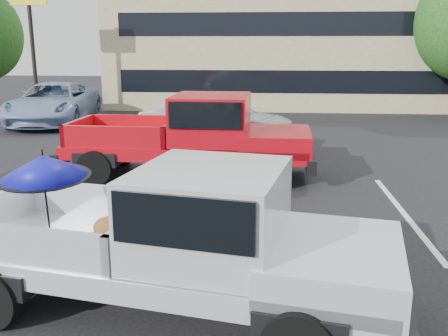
{
  "coord_description": "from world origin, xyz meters",
  "views": [
    {
      "loc": [
        0.22,
        -7.65,
        3.27
      ],
      "look_at": [
        -0.44,
        0.24,
        1.3
      ],
      "focal_mm": 40.0,
      "sensor_mm": 36.0,
      "label": 1
    }
  ],
  "objects_px": {
    "silver_sedan": "(217,123)",
    "blue_suv": "(54,103)",
    "red_pickup": "(204,133)",
    "silver_pickup": "(191,234)",
    "tree_back": "(364,25)",
    "motel_sign": "(29,11)"
  },
  "relations": [
    {
      "from": "silver_sedan",
      "to": "blue_suv",
      "type": "bearing_deg",
      "value": 74.65
    },
    {
      "from": "red_pickup",
      "to": "silver_pickup",
      "type": "bearing_deg",
      "value": -82.59
    },
    {
      "from": "silver_pickup",
      "to": "red_pickup",
      "type": "xyz_separation_m",
      "value": [
        -0.65,
        6.56,
        0.08
      ]
    },
    {
      "from": "tree_back",
      "to": "red_pickup",
      "type": "bearing_deg",
      "value": -110.51
    },
    {
      "from": "motel_sign",
      "to": "silver_pickup",
      "type": "distance_m",
      "value": 18.94
    },
    {
      "from": "motel_sign",
      "to": "silver_sedan",
      "type": "distance_m",
      "value": 11.09
    },
    {
      "from": "silver_pickup",
      "to": "blue_suv",
      "type": "distance_m",
      "value": 16.93
    },
    {
      "from": "silver_sedan",
      "to": "motel_sign",
      "type": "bearing_deg",
      "value": 72.76
    },
    {
      "from": "motel_sign",
      "to": "silver_pickup",
      "type": "bearing_deg",
      "value": -59.8
    },
    {
      "from": "silver_pickup",
      "to": "blue_suv",
      "type": "bearing_deg",
      "value": 129.45
    },
    {
      "from": "tree_back",
      "to": "red_pickup",
      "type": "distance_m",
      "value": 21.09
    },
    {
      "from": "red_pickup",
      "to": "blue_suv",
      "type": "xyz_separation_m",
      "value": [
        -7.43,
        8.32,
        -0.28
      ]
    },
    {
      "from": "blue_suv",
      "to": "silver_sedan",
      "type": "bearing_deg",
      "value": -38.15
    },
    {
      "from": "red_pickup",
      "to": "blue_suv",
      "type": "bearing_deg",
      "value": 133.48
    },
    {
      "from": "motel_sign",
      "to": "tree_back",
      "type": "distance_m",
      "value": 18.87
    },
    {
      "from": "motel_sign",
      "to": "silver_pickup",
      "type": "relative_size",
      "value": 1.01
    },
    {
      "from": "blue_suv",
      "to": "red_pickup",
      "type": "bearing_deg",
      "value": -54.53
    },
    {
      "from": "red_pickup",
      "to": "silver_sedan",
      "type": "distance_m",
      "value": 3.75
    },
    {
      "from": "red_pickup",
      "to": "silver_sedan",
      "type": "bearing_deg",
      "value": 92.53
    },
    {
      "from": "tree_back",
      "to": "silver_pickup",
      "type": "relative_size",
      "value": 1.19
    },
    {
      "from": "red_pickup",
      "to": "silver_sedan",
      "type": "relative_size",
      "value": 1.31
    },
    {
      "from": "tree_back",
      "to": "silver_sedan",
      "type": "distance_m",
      "value": 17.78
    }
  ]
}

